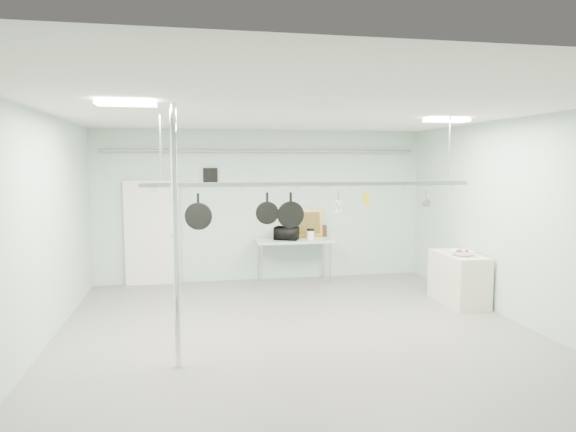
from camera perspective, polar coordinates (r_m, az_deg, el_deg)
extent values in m
plane|color=gray|center=(7.43, 1.66, -13.73)|extent=(8.00, 8.00, 0.00)
cube|color=silver|center=(7.04, 1.74, 11.56)|extent=(7.00, 8.00, 0.02)
cube|color=#A6C7BC|center=(10.97, -2.82, 1.19)|extent=(7.00, 0.02, 3.20)
cube|color=#A6C7BC|center=(8.52, 25.28, -0.71)|extent=(0.02, 8.00, 3.20)
cube|color=silver|center=(10.90, -14.84, -1.94)|extent=(1.10, 0.10, 2.20)
cube|color=black|center=(10.81, -8.62, 4.51)|extent=(0.30, 0.04, 0.30)
cylinder|color=gray|center=(10.84, -2.78, 7.21)|extent=(6.60, 0.07, 0.07)
cylinder|color=silver|center=(6.30, -12.36, -2.41)|extent=(0.08, 0.08, 3.20)
cube|color=#B3D2BA|center=(10.77, 0.66, -2.75)|extent=(1.60, 0.70, 0.05)
cylinder|color=#B7B7BC|center=(10.45, -2.93, -5.52)|extent=(0.04, 0.04, 0.86)
cylinder|color=#B7B7BC|center=(11.00, -3.33, -4.96)|extent=(0.04, 0.04, 0.86)
cylinder|color=#B7B7BC|center=(10.74, 4.73, -5.23)|extent=(0.04, 0.04, 0.86)
cylinder|color=#B7B7BC|center=(11.27, 3.97, -4.70)|extent=(0.04, 0.04, 0.86)
cube|color=beige|center=(9.68, 18.43, -6.62)|extent=(0.60, 1.20, 0.90)
cube|color=#B7B7BC|center=(7.34, 2.73, 3.58)|extent=(4.80, 0.06, 0.06)
cylinder|color=#B7B7BC|center=(7.15, -13.98, 7.36)|extent=(0.02, 0.02, 0.94)
cylinder|color=#B7B7BC|center=(8.09, 17.48, 7.07)|extent=(0.02, 0.02, 0.94)
cube|color=white|center=(6.11, -17.53, 11.88)|extent=(0.65, 0.30, 0.05)
cube|color=white|center=(8.43, 17.20, 10.15)|extent=(0.65, 0.30, 0.05)
imported|color=black|center=(10.71, -0.16, -1.94)|extent=(0.58, 0.50, 0.27)
cylinder|color=white|center=(10.78, 2.52, -2.12)|extent=(0.20, 0.20, 0.18)
cube|color=#D18838|center=(11.08, 1.85, -0.87)|extent=(0.78, 0.14, 0.58)
cube|color=#351C12|center=(11.18, 3.56, -1.67)|extent=(0.30, 0.10, 0.25)
imported|color=white|center=(9.38, 18.80, -3.94)|extent=(0.41, 0.41, 0.09)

